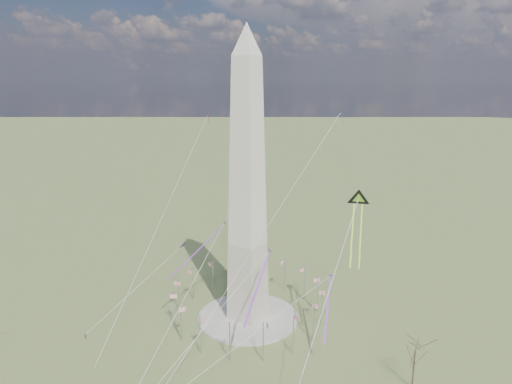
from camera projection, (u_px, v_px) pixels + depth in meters
The scene contains 13 objects.
ground at pixel (248, 318), 164.19m from camera, with size 2000.00×2000.00×0.00m, color brown.
plaza at pixel (248, 317), 164.09m from camera, with size 36.00×36.00×0.80m, color #A6A498.
washington_monument at pixel (247, 189), 152.50m from camera, with size 15.56×15.56×100.00m.
flagpole_ring at pixel (248, 300), 162.42m from camera, with size 54.40×54.40×13.00m.
tree_near at pixel (416, 348), 123.97m from camera, with size 10.13×10.13×17.73m.
person_west at pixel (86, 336), 151.04m from camera, with size 0.88×0.69×1.81m, color gray.
kite_delta_black at pixel (358, 203), 137.67m from camera, with size 12.50×21.94×17.98m.
kite_diamond_purple at pixel (183, 248), 174.73m from camera, with size 2.00×3.35×10.74m.
kite_streamer_left at pixel (261, 275), 141.51m from camera, with size 7.11×22.99×16.07m.
kite_streamer_mid at pixel (206, 242), 158.07m from camera, with size 8.68×23.12×16.39m.
kite_streamer_right at pixel (328, 299), 144.02m from camera, with size 8.48×19.36×13.94m.
kite_small_red at pixel (208, 116), 194.65m from camera, with size 1.52×1.45×4.28m.
kite_small_white at pixel (339, 117), 183.64m from camera, with size 1.32×2.20×5.16m.
Camera 1 is at (84.79, -121.52, 84.12)m, focal length 32.00 mm.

